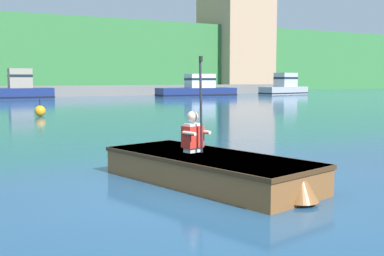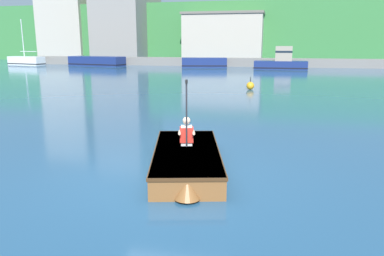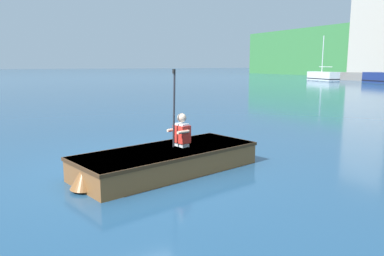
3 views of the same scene
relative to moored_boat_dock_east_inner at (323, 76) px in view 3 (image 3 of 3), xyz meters
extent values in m
plane|color=navy|center=(27.31, -33.14, -0.49)|extent=(300.00, 300.00, 0.00)
cube|color=white|center=(0.00, 0.00, 0.01)|extent=(4.94, 2.37, 1.00)
cube|color=black|center=(0.00, 0.00, -0.31)|extent=(4.99, 2.41, 0.10)
cylinder|color=silver|center=(-0.23, 0.05, 2.67)|extent=(0.10, 0.10, 4.31)
cylinder|color=silver|center=(0.47, -0.10, 1.11)|extent=(2.57, 0.62, 0.07)
cube|color=brown|center=(27.67, -32.56, -0.28)|extent=(2.09, 3.59, 0.42)
cube|color=#482C16|center=(27.67, -32.56, -0.10)|extent=(2.13, 3.64, 0.06)
cube|color=#482C16|center=(27.67, -32.56, -0.11)|extent=(1.74, 3.08, 0.02)
cone|color=brown|center=(28.06, -34.14, -0.26)|extent=(0.56, 0.56, 0.38)
cube|color=brown|center=(27.61, -32.32, -0.12)|extent=(1.25, 0.46, 0.03)
cube|color=silver|center=(27.59, -32.24, 0.15)|extent=(0.27, 0.21, 0.44)
cube|color=red|center=(27.59, -32.24, 0.17)|extent=(0.33, 0.27, 0.33)
sphere|color=beige|center=(27.59, -32.24, 0.48)|extent=(0.17, 0.17, 0.17)
cylinder|color=beige|center=(27.47, -32.36, 0.24)|extent=(0.12, 0.27, 0.06)
cylinder|color=beige|center=(27.76, -32.29, 0.24)|extent=(0.12, 0.27, 0.06)
cylinder|color=#232328|center=(27.63, -32.41, 0.66)|extent=(0.05, 0.08, 1.42)
cylinder|color=black|center=(27.63, -32.41, 1.33)|extent=(0.05, 0.05, 0.08)
camera|label=1|loc=(24.16, -38.59, 1.05)|focal=45.00mm
camera|label=2|loc=(29.45, -39.86, 2.11)|focal=35.00mm
camera|label=3|loc=(33.80, -35.19, 1.46)|focal=35.00mm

